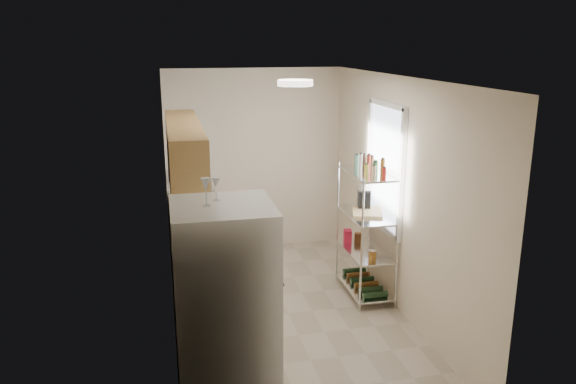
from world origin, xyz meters
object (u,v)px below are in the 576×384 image
at_px(rice_cooker, 196,232).
at_px(refrigerator, 226,318).
at_px(cutting_board, 367,212).
at_px(frying_pan_large, 195,215).
at_px(espresso_machine, 364,199).

bearing_deg(rice_cooker, refrigerator, -86.50).
relative_size(rice_cooker, cutting_board, 0.62).
bearing_deg(frying_pan_large, rice_cooker, -68.10).
bearing_deg(cutting_board, frying_pan_large, 161.89).
bearing_deg(cutting_board, espresso_machine, 82.75).
height_order(rice_cooker, frying_pan_large, rice_cooker).
bearing_deg(refrigerator, espresso_machine, 48.77).
xyz_separation_m(refrigerator, cutting_board, (1.89, 2.00, 0.12)).
bearing_deg(espresso_machine, cutting_board, -81.04).
relative_size(rice_cooker, espresso_machine, 1.07).
distance_m(rice_cooker, espresso_machine, 2.06).
xyz_separation_m(refrigerator, espresso_machine, (1.91, 2.18, 0.23)).
bearing_deg(espresso_machine, frying_pan_large, -176.91).
xyz_separation_m(rice_cooker, cutting_board, (2.00, 0.23, 0.02)).
xyz_separation_m(frying_pan_large, espresso_machine, (1.97, -0.46, 0.21)).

